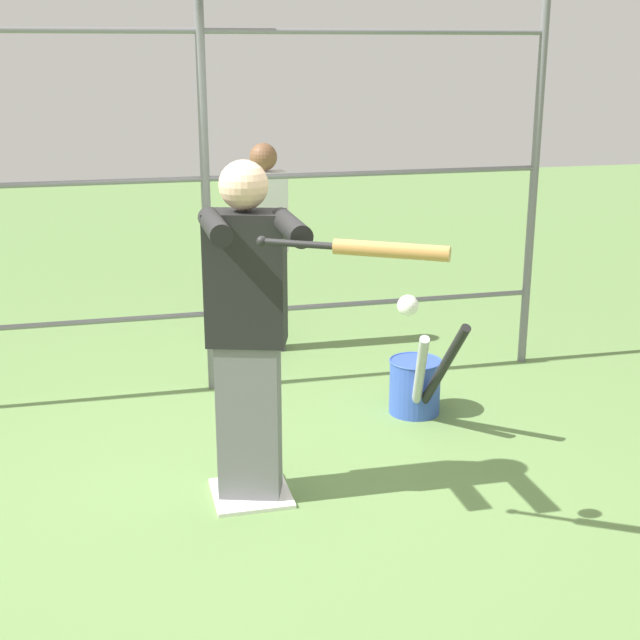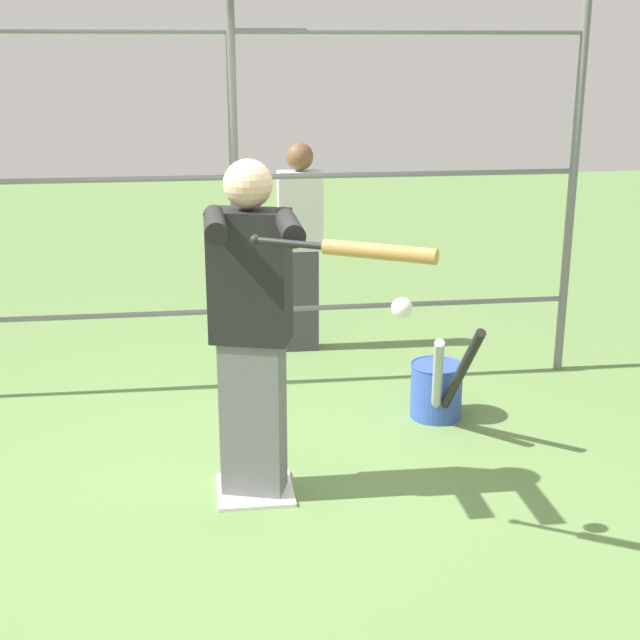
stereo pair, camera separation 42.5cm
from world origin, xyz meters
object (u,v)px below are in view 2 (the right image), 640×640
(baseball_bat_swinging, at_px, (363,250))
(bystander_behind_fence, at_px, (300,245))
(softball_in_flight, at_px, (402,308))
(bat_bucket, at_px, (438,388))
(batter, at_px, (251,322))

(baseball_bat_swinging, height_order, bystander_behind_fence, bystander_behind_fence)
(softball_in_flight, bearing_deg, bat_bucket, -112.36)
(batter, distance_m, softball_in_flight, 0.88)
(bat_bucket, bearing_deg, baseball_bat_swinging, 63.11)
(baseball_bat_swinging, distance_m, bystander_behind_fence, 3.11)
(softball_in_flight, distance_m, bystander_behind_fence, 2.93)
(baseball_bat_swinging, distance_m, softball_in_flight, 0.39)
(batter, bearing_deg, softball_in_flight, 138.03)
(batter, relative_size, bystander_behind_fence, 1.10)
(softball_in_flight, xyz_separation_m, bat_bucket, (-0.58, -1.40, -0.95))
(softball_in_flight, bearing_deg, batter, -41.97)
(bat_bucket, height_order, bystander_behind_fence, bystander_behind_fence)
(batter, distance_m, bystander_behind_fence, 2.40)
(baseball_bat_swinging, xyz_separation_m, bat_bucket, (-0.78, -1.54, -1.25))
(bat_bucket, bearing_deg, bystander_behind_fence, -65.18)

